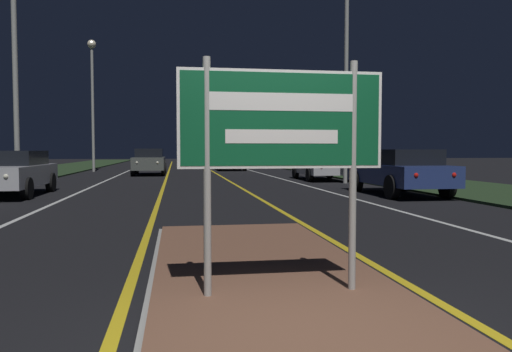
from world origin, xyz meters
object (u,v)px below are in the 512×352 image
object	(u,v)px
streetlight_left_near	(14,29)
car_receding_2	(230,160)
streetlight_left_far	(92,84)
car_receding_1	(321,164)
streetlight_right_near	(346,38)
car_approaching_0	(12,172)
warning_sign	(352,150)
car_receding_3	(220,158)
car_receding_0	(400,170)
highway_sign	(282,130)
car_approaching_1	(149,161)

from	to	relation	value
streetlight_left_near	car_receding_2	distance (m)	19.95
streetlight_left_far	car_receding_1	bearing A→B (deg)	-42.95
streetlight_left_far	streetlight_right_near	size ratio (longest dim) A/B	0.87
car_approaching_0	warning_sign	distance (m)	17.56
car_receding_3	warning_sign	bearing A→B (deg)	-70.93
streetlight_left_near	car_receding_1	distance (m)	13.94
car_approaching_0	car_receding_0	bearing A→B (deg)	-7.77
highway_sign	car_receding_2	distance (m)	31.07
streetlight_right_near	car_receding_1	world-z (taller)	streetlight_right_near
streetlight_left_far	car_receding_1	xyz separation A→B (m)	(12.22, -11.37, -5.03)
car_approaching_0	car_approaching_1	xyz separation A→B (m)	(3.55, 12.89, 0.05)
highway_sign	car_receding_0	size ratio (longest dim) A/B	0.47
highway_sign	car_approaching_1	world-z (taller)	highway_sign
car_receding_2	warning_sign	bearing A→B (deg)	-57.80
highway_sign	car_receding_2	size ratio (longest dim) A/B	0.47
highway_sign	warning_sign	xyz separation A→B (m)	(8.62, 21.74, -0.17)
streetlight_left_far	car_receding_3	world-z (taller)	streetlight_left_far
highway_sign	streetlight_right_near	distance (m)	17.83
streetlight_left_far	car_receding_1	size ratio (longest dim) A/B	1.99
car_approaching_0	highway_sign	bearing A→B (deg)	-63.49
car_receding_2	car_approaching_0	world-z (taller)	car_approaching_0
car_approaching_1	car_receding_0	bearing A→B (deg)	-59.52
car_receding_1	warning_sign	world-z (taller)	warning_sign
streetlight_left_near	car_receding_1	size ratio (longest dim) A/B	2.06
car_receding_1	streetlight_left_far	bearing A→B (deg)	137.05
car_receding_3	streetlight_left_near	bearing A→B (deg)	-110.61
warning_sign	highway_sign	bearing A→B (deg)	-111.63
streetlight_left_far	car_receding_2	xyz separation A→B (m)	(9.20, 1.10, -5.05)
streetlight_right_near	car_receding_2	xyz separation A→B (m)	(-3.40, 14.86, -5.44)
car_approaching_1	streetlight_left_near	bearing A→B (deg)	-109.56
streetlight_right_near	car_receding_0	distance (m)	7.81
car_receding_1	car_approaching_1	world-z (taller)	car_approaching_1
streetlight_left_near	car_approaching_0	distance (m)	5.18
streetlight_left_far	warning_sign	world-z (taller)	streetlight_left_far
streetlight_left_near	streetlight_right_near	size ratio (longest dim) A/B	0.90
car_approaching_0	car_receding_3	bearing A→B (deg)	71.45
car_receding_0	highway_sign	bearing A→B (deg)	-120.20
highway_sign	car_receding_1	distance (m)	19.38
streetlight_right_near	car_receding_0	world-z (taller)	streetlight_right_near
streetlight_right_near	car_receding_3	bearing A→B (deg)	98.64
streetlight_right_near	car_receding_2	distance (m)	16.18
highway_sign	car_receding_1	world-z (taller)	highway_sign
warning_sign	streetlight_right_near	bearing A→B (deg)	-112.78
car_receding_0	streetlight_right_near	bearing A→B (deg)	88.33
warning_sign	car_approaching_0	bearing A→B (deg)	-146.63
car_approaching_0	streetlight_left_far	bearing A→B (deg)	91.06
car_receding_1	car_approaching_1	distance (m)	10.59
car_receding_1	car_receding_3	world-z (taller)	car_receding_1
streetlight_right_near	car_approaching_0	xyz separation A→B (m)	(-12.27, -3.98, -5.43)
streetlight_right_near	car_receding_1	size ratio (longest dim) A/B	2.30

